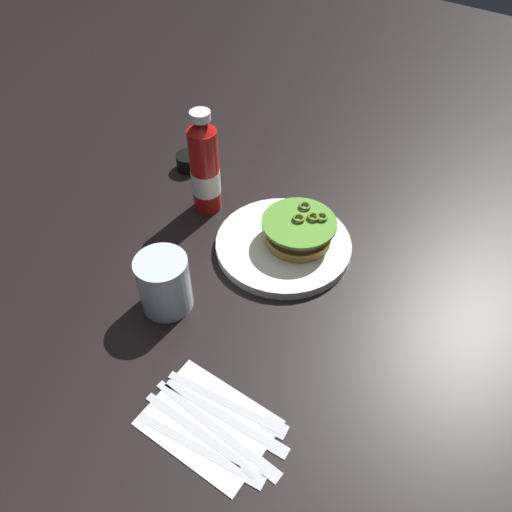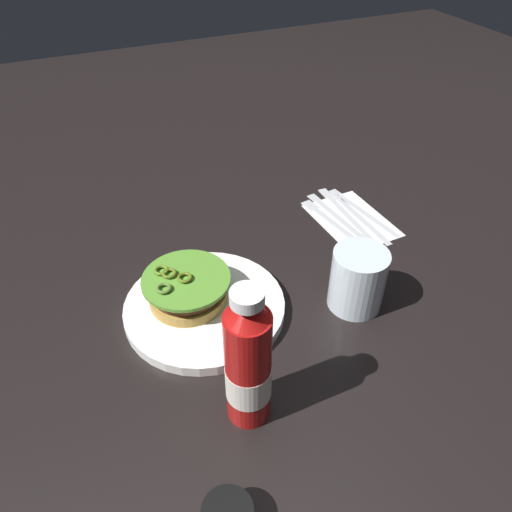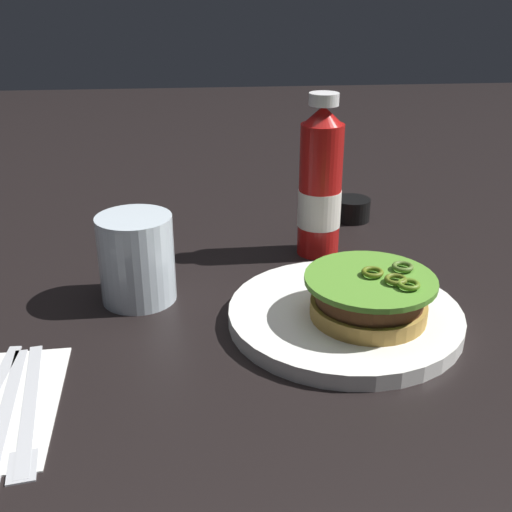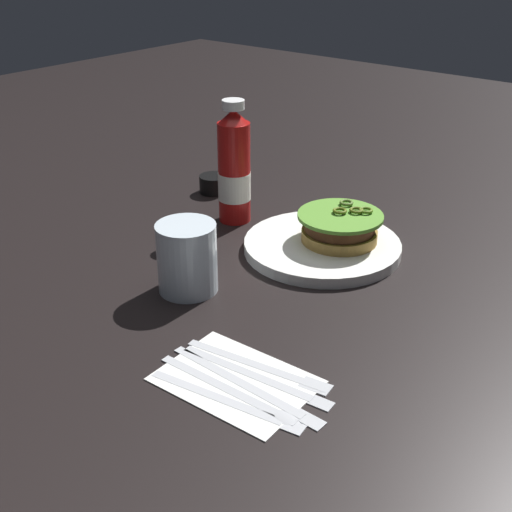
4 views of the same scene
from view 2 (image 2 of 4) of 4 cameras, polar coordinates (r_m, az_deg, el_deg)
ground_plane at (r=0.73m, az=3.38°, el=-10.76°), size 3.00×3.00×0.00m
dinner_plate at (r=0.78m, az=-5.99°, el=-5.94°), size 0.25×0.25×0.02m
burger_sandwich at (r=0.77m, az=-8.04°, el=-3.77°), size 0.14×0.14×0.05m
ketchup_bottle at (r=0.60m, az=-0.92°, el=-12.63°), size 0.06×0.06×0.22m
water_glass at (r=0.78m, az=11.75°, el=-2.69°), size 0.09×0.09×0.10m
napkin at (r=0.99m, az=11.08°, el=4.15°), size 0.18×0.13×0.00m
butter_knife at (r=1.02m, az=11.89°, el=5.54°), size 0.20×0.05×0.00m
spoon_utensil at (r=1.02m, az=11.02°, el=5.47°), size 0.20×0.03×0.00m
table_knife at (r=1.00m, az=10.30°, el=5.15°), size 0.22×0.02×0.00m
steak_knife at (r=0.99m, az=9.29°, el=4.81°), size 0.21×0.04×0.00m
fork_utensil at (r=0.98m, az=8.56°, el=4.31°), size 0.19×0.05×0.00m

